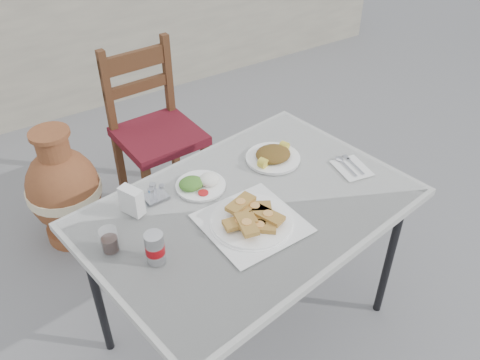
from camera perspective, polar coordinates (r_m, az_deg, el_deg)
ground at (r=2.43m, az=-0.64°, el=-17.12°), size 80.00×80.00×0.00m
cafe_table at (r=1.95m, az=1.15°, el=-3.97°), size 1.34×1.02×0.75m
pide_plate at (r=1.82m, az=1.34°, el=-4.15°), size 0.35×0.35×0.07m
salad_rice_plate at (r=1.99m, az=-4.52°, el=-0.38°), size 0.20×0.20×0.05m
salad_chopped_plate at (r=2.14m, az=3.73°, el=2.74°), size 0.23×0.23×0.05m
soda_can at (r=1.69m, az=-9.53°, el=-7.52°), size 0.06×0.06×0.12m
cola_glass at (r=1.77m, az=-14.44°, el=-6.69°), size 0.06×0.06×0.09m
napkin_holder at (r=1.89m, az=-12.06°, el=-2.30°), size 0.08×0.10×0.11m
condiment_caddy at (r=1.96m, az=-9.46°, el=-1.55°), size 0.09×0.08×0.06m
cutlery_napkin at (r=2.15m, az=12.22°, el=1.52°), size 0.15×0.18×0.01m
chair at (r=2.86m, az=-9.53°, el=5.54°), size 0.44×0.44×0.96m
terracotta_urn at (r=2.83m, az=-19.13°, el=-1.09°), size 0.39×0.39×0.68m
back_wall at (r=4.02m, az=-20.76°, el=15.01°), size 6.00×0.25×1.20m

